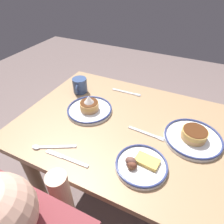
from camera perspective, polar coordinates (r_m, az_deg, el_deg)
ground_plane at (r=1.66m, az=2.07°, el=-23.08°), size 6.00×6.00×0.00m
dining_table at (r=1.17m, az=2.74°, el=-8.70°), size 1.11×0.84×0.76m
plate_near_main at (r=1.13m, az=-6.60°, el=1.14°), size 0.26×0.26×0.11m
plate_center_pancakes at (r=0.86m, az=8.41°, el=-15.02°), size 0.23×0.23×0.05m
plate_far_companion at (r=1.03m, az=22.67°, el=-6.75°), size 0.28×0.28×0.06m
coffee_mug at (r=1.31m, az=-9.41°, el=7.73°), size 0.09×0.13×0.10m
fork_near at (r=1.01m, az=10.01°, el=-6.18°), size 0.20×0.03×0.01m
fork_far at (r=1.31m, az=4.31°, el=5.76°), size 0.20×0.02×0.01m
butter_knife at (r=0.91m, az=-13.14°, el=-13.09°), size 0.22×0.02×0.01m
tea_spoon at (r=0.98m, az=-18.29°, el=-9.70°), size 0.19×0.11×0.01m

